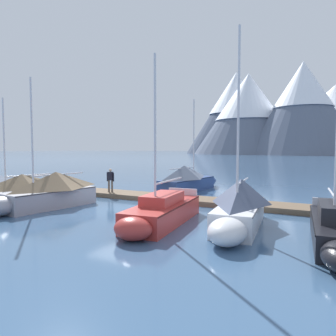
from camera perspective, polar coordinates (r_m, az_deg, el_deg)
ground_plane at (r=17.78m, az=-9.52°, el=-7.53°), size 700.00×700.00×0.00m
mountain_west_summit at (r=221.87m, az=12.44°, el=10.36°), size 68.07×68.07×55.87m
mountain_central_massif at (r=200.43m, az=14.57°, el=10.17°), size 66.05×66.05×49.56m
mountain_shoulder_ridge at (r=186.90m, az=23.58°, el=10.56°), size 60.15×60.15×50.76m
mountain_east_summit at (r=211.45m, az=28.45°, el=8.20°), size 86.51×86.51×41.27m
dock at (r=20.98m, az=-2.67°, el=-5.37°), size 24.29×2.85×0.30m
sailboat_second_berth at (r=21.80m, az=-26.66°, el=-3.61°), size 2.29×6.81×6.50m
sailboat_mid_dock_port at (r=19.06m, az=-21.47°, el=-4.08°), size 2.60×6.58×7.28m
sailboat_mid_dock_starboard at (r=25.23m, az=3.83°, el=-1.98°), size 2.49×7.63×7.47m
sailboat_far_berth at (r=13.97m, az=-1.38°, el=-8.13°), size 2.48×6.50×7.40m
sailboat_outer_slip at (r=13.65m, az=12.99°, el=-6.84°), size 2.35×6.33×8.34m
sailboat_end_of_dock at (r=12.48m, az=28.30°, el=-9.99°), size 1.91×6.65×7.33m
person_on_dock at (r=22.42m, az=-10.59°, el=-1.97°), size 0.58×0.28×1.69m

